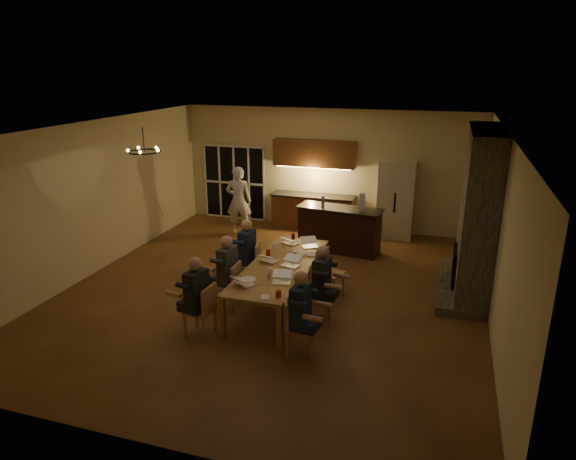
{
  "coord_description": "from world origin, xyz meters",
  "views": [
    {
      "loc": [
        3.06,
        -8.78,
        4.32
      ],
      "look_at": [
        0.21,
        0.3,
        1.21
      ],
      "focal_mm": 32.0,
      "sensor_mm": 36.0,
      "label": 1
    }
  ],
  "objects_px": {
    "chair_left_near": "(199,310)",
    "person_left_far": "(247,252)",
    "chair_left_mid": "(227,286)",
    "mug_back": "(275,245)",
    "laptop_d": "(290,260)",
    "can_silver": "(269,276)",
    "person_left_near": "(197,297)",
    "standing_person": "(239,201)",
    "laptop_b": "(282,277)",
    "redcup_near": "(278,294)",
    "chandelier": "(144,152)",
    "redcup_mid": "(268,252)",
    "bar_bottle": "(323,201)",
    "laptop_c": "(269,256)",
    "plate_near": "(286,278)",
    "laptop_a": "(245,278)",
    "person_right_near": "(301,313)",
    "person_right_mid": "(322,283)",
    "refrigerator": "(396,199)",
    "laptop_f": "(310,242)",
    "laptop_e": "(290,238)",
    "plate_far": "(312,254)",
    "chair_right_near": "(299,326)",
    "dining_table": "(280,283)",
    "person_left_mid": "(228,272)",
    "plate_left": "(248,280)",
    "bar_island": "(339,230)",
    "chair_right_mid": "(318,298)",
    "chair_right_far": "(331,273)",
    "mug_mid": "(295,254)",
    "can_cola": "(293,236)",
    "mug_front": "(270,271)",
    "bar_blender": "(362,202)",
    "chair_left_far": "(248,264)"
  },
  "relations": [
    {
      "from": "chair_right_near",
      "to": "plate_left",
      "type": "bearing_deg",
      "value": 38.49
    },
    {
      "from": "chair_left_mid",
      "to": "chair_right_near",
      "type": "relative_size",
      "value": 1.0
    },
    {
      "from": "refrigerator",
      "to": "laptop_b",
      "type": "relative_size",
      "value": 6.25
    },
    {
      "from": "laptop_d",
      "to": "can_silver",
      "type": "bearing_deg",
      "value": -93.6
    },
    {
      "from": "chair_left_mid",
      "to": "mug_back",
      "type": "xyz_separation_m",
      "value": [
        0.46,
        1.39,
        0.36
      ]
    },
    {
      "from": "chair_left_mid",
      "to": "chandelier",
      "type": "xyz_separation_m",
      "value": [
        -1.75,
        0.41,
        2.31
      ]
    },
    {
      "from": "chair_right_mid",
      "to": "plate_near",
      "type": "bearing_deg",
      "value": 86.94
    },
    {
      "from": "laptop_b",
      "to": "person_left_near",
      "type": "bearing_deg",
      "value": -154.61
    },
    {
      "from": "person_left_near",
      "to": "bar_blender",
      "type": "height_order",
      "value": "bar_blender"
    },
    {
      "from": "laptop_b",
      "to": "bar_bottle",
      "type": "xyz_separation_m",
      "value": [
        -0.23,
        3.89,
        0.34
      ]
    },
    {
      "from": "redcup_near",
      "to": "chair_left_near",
      "type": "bearing_deg",
      "value": -169.08
    },
    {
      "from": "person_left_mid",
      "to": "person_left_far",
      "type": "distance_m",
      "value": 1.04
    },
    {
      "from": "person_left_near",
      "to": "standing_person",
      "type": "bearing_deg",
      "value": -153.79
    },
    {
      "from": "bar_bottle",
      "to": "laptop_c",
      "type": "bearing_deg",
      "value": -95.74
    },
    {
      "from": "laptop_a",
      "to": "laptop_c",
      "type": "relative_size",
      "value": 1.0
    },
    {
      "from": "mug_mid",
      "to": "plate_far",
      "type": "xyz_separation_m",
      "value": [
        0.29,
        0.18,
        -0.04
      ]
    },
    {
      "from": "standing_person",
      "to": "plate_near",
      "type": "xyz_separation_m",
      "value": [
        2.61,
        -4.14,
        -0.14
      ]
    },
    {
      "from": "chair_right_near",
      "to": "plate_left",
      "type": "distance_m",
      "value": 1.4
    },
    {
      "from": "chandelier",
      "to": "redcup_mid",
      "type": "bearing_deg",
      "value": 13.69
    },
    {
      "from": "can_cola",
      "to": "bar_bottle",
      "type": "xyz_separation_m",
      "value": [
        0.24,
        1.65,
        0.39
      ]
    },
    {
      "from": "person_right_near",
      "to": "person_left_mid",
      "type": "distance_m",
      "value": 2.09
    },
    {
      "from": "mug_back",
      "to": "can_silver",
      "type": "bearing_deg",
      "value": -74.96
    },
    {
      "from": "dining_table",
      "to": "person_left_mid",
      "type": "height_order",
      "value": "person_left_mid"
    },
    {
      "from": "chair_left_near",
      "to": "chair_left_far",
      "type": "height_order",
      "value": "same"
    },
    {
      "from": "person_right_near",
      "to": "plate_near",
      "type": "distance_m",
      "value": 1.19
    },
    {
      "from": "refrigerator",
      "to": "laptop_c",
      "type": "height_order",
      "value": "refrigerator"
    },
    {
      "from": "chair_left_mid",
      "to": "laptop_e",
      "type": "distance_m",
      "value": 1.9
    },
    {
      "from": "chair_right_near",
      "to": "standing_person",
      "type": "height_order",
      "value": "standing_person"
    },
    {
      "from": "person_right_mid",
      "to": "plate_near",
      "type": "xyz_separation_m",
      "value": [
        -0.61,
        -0.14,
        0.07
      ]
    },
    {
      "from": "person_left_mid",
      "to": "bar_bottle",
      "type": "relative_size",
      "value": 5.75
    },
    {
      "from": "person_left_mid",
      "to": "plate_left",
      "type": "height_order",
      "value": "person_left_mid"
    },
    {
      "from": "laptop_f",
      "to": "plate_left",
      "type": "bearing_deg",
      "value": -137.43
    },
    {
      "from": "chair_left_near",
      "to": "can_cola",
      "type": "height_order",
      "value": "chair_left_near"
    },
    {
      "from": "chair_right_far",
      "to": "person_right_near",
      "type": "distance_m",
      "value": 2.27
    },
    {
      "from": "laptop_b",
      "to": "mug_mid",
      "type": "relative_size",
      "value": 3.2
    },
    {
      "from": "laptop_b",
      "to": "can_silver",
      "type": "bearing_deg",
      "value": 150.45
    },
    {
      "from": "chair_right_near",
      "to": "bar_bottle",
      "type": "xyz_separation_m",
      "value": [
        -0.78,
        4.7,
        0.76
      ]
    },
    {
      "from": "mug_front",
      "to": "bar_blender",
      "type": "xyz_separation_m",
      "value": [
        1.05,
        3.37,
        0.48
      ]
    },
    {
      "from": "person_left_far",
      "to": "can_cola",
      "type": "distance_m",
      "value": 1.14
    },
    {
      "from": "laptop_e",
      "to": "plate_far",
      "type": "distance_m",
      "value": 0.78
    },
    {
      "from": "chair_left_near",
      "to": "redcup_mid",
      "type": "height_order",
      "value": "chair_left_near"
    },
    {
      "from": "bar_island",
      "to": "can_silver",
      "type": "bearing_deg",
      "value": -90.37
    },
    {
      "from": "chair_right_far",
      "to": "mug_mid",
      "type": "bearing_deg",
      "value": 117.86
    },
    {
      "from": "bar_island",
      "to": "laptop_c",
      "type": "bearing_deg",
      "value": -97.33
    },
    {
      "from": "chair_left_near",
      "to": "person_left_far",
      "type": "height_order",
      "value": "person_left_far"
    },
    {
      "from": "bar_bottle",
      "to": "bar_blender",
      "type": "distance_m",
      "value": 0.98
    },
    {
      "from": "chandelier",
      "to": "redcup_mid",
      "type": "height_order",
      "value": "chandelier"
    },
    {
      "from": "chair_left_near",
      "to": "laptop_d",
      "type": "height_order",
      "value": "laptop_d"
    },
    {
      "from": "laptop_b",
      "to": "laptop_f",
      "type": "relative_size",
      "value": 1.0
    },
    {
      "from": "plate_near",
      "to": "chair_right_mid",
      "type": "bearing_deg",
      "value": 3.87
    }
  ]
}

